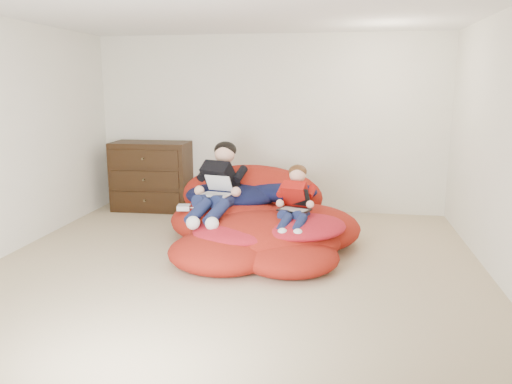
# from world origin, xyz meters

# --- Properties ---
(room_shell) EXTENTS (5.10, 5.10, 2.77)m
(room_shell) POSITION_xyz_m (0.00, 0.00, 0.22)
(room_shell) COLOR #C1AD89
(room_shell) RESTS_ON ground
(dresser) EXTENTS (1.12, 0.63, 1.00)m
(dresser) POSITION_xyz_m (-1.68, 2.21, 0.50)
(dresser) COLOR black
(dresser) RESTS_ON ground
(beanbag_pile) EXTENTS (2.28, 2.39, 0.89)m
(beanbag_pile) POSITION_xyz_m (0.12, 0.87, 0.26)
(beanbag_pile) COLOR #AF2013
(beanbag_pile) RESTS_ON ground
(cream_pillow) EXTENTS (0.47, 0.30, 0.30)m
(cream_pillow) POSITION_xyz_m (-0.40, 1.65, 0.62)
(cream_pillow) COLOR white
(cream_pillow) RESTS_ON beanbag_pile
(older_boy) EXTENTS (0.49, 1.28, 0.80)m
(older_boy) POSITION_xyz_m (-0.35, 0.90, 0.71)
(older_boy) COLOR black
(older_boy) RESTS_ON beanbag_pile
(younger_boy) EXTENTS (0.34, 0.95, 0.62)m
(younger_boy) POSITION_xyz_m (0.56, 0.65, 0.60)
(younger_boy) COLOR red
(younger_boy) RESTS_ON beanbag_pile
(laptop_white) EXTENTS (0.35, 0.39, 0.21)m
(laptop_white) POSITION_xyz_m (-0.35, 0.80, 0.63)
(laptop_white) COLOR white
(laptop_white) RESTS_ON older_boy
(laptop_black) EXTENTS (0.38, 0.42, 0.22)m
(laptop_black) POSITION_xyz_m (0.56, 0.60, 0.55)
(laptop_black) COLOR black
(laptop_black) RESTS_ON younger_boy
(power_adapter) EXTENTS (0.16, 0.16, 0.05)m
(power_adapter) POSITION_xyz_m (-0.74, 0.75, 0.42)
(power_adapter) COLOR white
(power_adapter) RESTS_ON beanbag_pile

